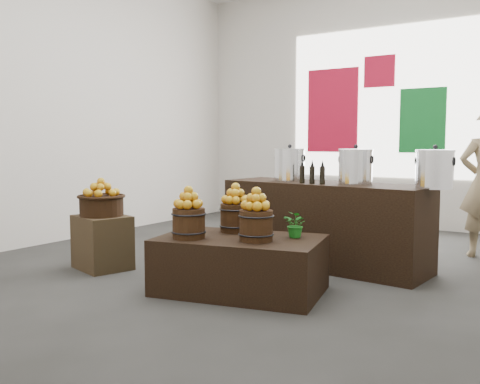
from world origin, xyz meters
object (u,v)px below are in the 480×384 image
Objects in this scene: display_table at (240,265)px; stock_pot_left at (290,166)px; wicker_basket at (102,206)px; crate at (102,242)px; stock_pot_right at (435,170)px; counter at (324,224)px; stock_pot_center at (356,168)px.

display_table is 4.18× the size of stock_pot_left.
crate is at bearing 0.00° from wicker_basket.
stock_pot_left is at bearing 44.61° from wicker_basket.
stock_pot_left is 1.64m from stock_pot_right.
wicker_basket is 2.14m from stock_pot_left.
stock_pot_right is (3.13, 1.32, 0.42)m from wicker_basket.
display_table is 1.41m from counter.
stock_pot_right is (3.13, 1.32, 0.81)m from crate.
display_table is 4.18× the size of stock_pot_right.
wicker_basket is 2.43m from counter.
stock_pot_center reaches higher than counter.
crate reaches higher than display_table.
stock_pot_left is at bearing 174.81° from stock_pot_center.
wicker_basket is 2.73m from stock_pot_center.
crate is 2.25m from stock_pot_left.
stock_pot_center is at bearing 31.18° from crate.
crate is 2.82m from stock_pot_center.
display_table is at bearing 1.65° from crate.
display_table is (1.74, 0.05, -0.04)m from crate.
stock_pot_center is (2.31, 1.40, 0.81)m from crate.
display_table is at bearing 1.65° from wicker_basket.
crate is 3.49m from stock_pot_right.
counter is 6.47× the size of stock_pot_right.
stock_pot_right reaches higher than wicker_basket.
stock_pot_left is 1.00× the size of stock_pot_center.
stock_pot_left is (1.49, 1.47, 0.42)m from wicker_basket.
counter is at bearing -5.19° from stock_pot_left.
wicker_basket reaches higher than crate.
stock_pot_left reaches higher than display_table.
wicker_basket is at bearing -135.39° from stock_pot_left.
counter is at bearing 174.81° from stock_pot_center.
stock_pot_center is at bearing 54.42° from display_table.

